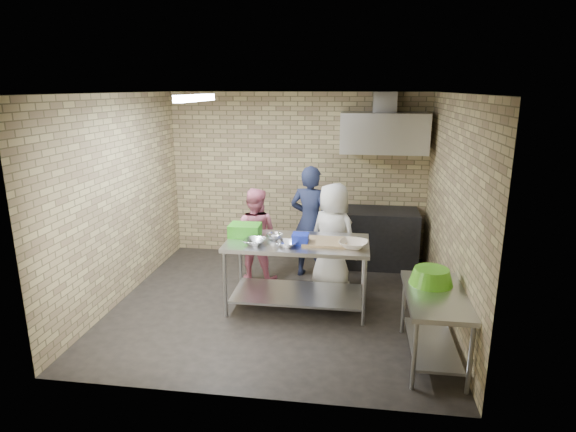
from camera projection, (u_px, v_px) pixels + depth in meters
The scene contains 25 objects.
floor at pixel (278, 303), 6.33m from camera, with size 4.20×4.20×0.00m, color black.
ceiling at pixel (277, 93), 5.62m from camera, with size 4.20×4.20×0.00m, color black.
back_wall at pixel (297, 176), 7.89m from camera, with size 4.20×0.06×2.70m, color tan.
front_wall at pixel (240, 260), 4.06m from camera, with size 4.20×0.06×2.70m, color tan.
left_wall at pixel (120, 199), 6.26m from camera, with size 0.06×4.00×2.70m, color tan.
right_wall at pixel (452, 210), 5.69m from camera, with size 0.06×4.00×2.70m, color tan.
prep_table at pixel (297, 274), 6.13m from camera, with size 1.79×0.89×0.89m, color silver.
side_counter at pixel (433, 327), 4.93m from camera, with size 0.60×1.20×0.75m, color silver.
stove at pixel (378, 238), 7.60m from camera, with size 1.20×0.70×0.90m, color black.
range_hood at pixel (384, 133), 7.22m from camera, with size 1.30×0.60×0.60m, color silver.
hood_duct at pixel (385, 102), 7.25m from camera, with size 0.35×0.30×0.30m, color #A5A8AD.
wall_shelf at pixel (402, 144), 7.41m from camera, with size 0.80×0.20×0.04m, color #3F2B19.
fluorescent_fixture at pixel (196, 98), 5.77m from camera, with size 0.10×1.25×0.08m, color white.
green_crate at pixel (245, 230), 6.20m from camera, with size 0.40×0.30×0.16m, color green.
blue_tub at pixel (300, 239), 5.89m from camera, with size 0.20×0.20×0.13m, color #192DC1.
cutting_board at pixel (325, 242), 5.94m from camera, with size 0.55×0.42×0.03m, color tan.
mixing_bowl_a at pixel (255, 242), 5.88m from camera, with size 0.28×0.28×0.07m, color #B3B6BA.
mixing_bowl_b at pixel (275, 236), 6.09m from camera, with size 0.21×0.21×0.07m, color silver.
mixing_bowl_c at pixel (287, 244), 5.81m from camera, with size 0.26×0.26×0.06m, color silver.
ceramic_bowl at pixel (353, 244), 5.76m from camera, with size 0.34×0.34×0.08m, color beige.
green_basin at pixel (431, 276), 5.06m from camera, with size 0.46×0.46×0.17m, color #59C626, non-canonical shape.
bottle_red at pixel (386, 136), 7.41m from camera, with size 0.07×0.07×0.18m, color #B22619.
man_navy at pixel (310, 222), 7.05m from camera, with size 0.61×0.40×1.68m, color black.
woman_pink at pixel (255, 235), 6.95m from camera, with size 0.67×0.52×1.38m, color pink.
woman_white at pixel (333, 237), 6.65m from camera, with size 0.74×0.48×1.51m, color white.
Camera 1 is at (0.94, -5.73, 2.77)m, focal length 29.84 mm.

